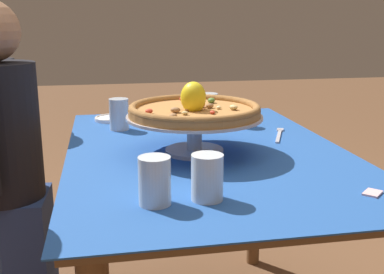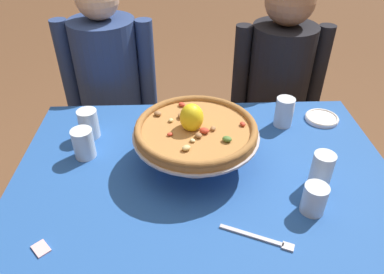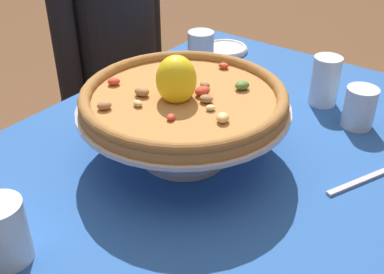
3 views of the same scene
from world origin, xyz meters
name	(u,v)px [view 3 (image 3 of 3)]	position (x,y,z in m)	size (l,w,h in m)	color
dining_table	(208,197)	(0.00, 0.00, 0.63)	(1.28, 0.88, 0.74)	brown
pizza_stand	(184,119)	(-0.03, 0.04, 0.83)	(0.42, 0.42, 0.12)	#B7B7C1
pizza	(183,96)	(-0.03, 0.04, 0.88)	(0.41, 0.41, 0.11)	#AD753D
water_glass_side_right	(325,84)	(0.36, -0.09, 0.80)	(0.07, 0.07, 0.12)	silver
water_glass_side_left	(5,235)	(-0.42, 0.09, 0.79)	(0.07, 0.07, 0.11)	silver
water_glass_back_right	(201,54)	(0.33, 0.26, 0.79)	(0.07, 0.07, 0.12)	silver
water_glass_front_right	(359,110)	(0.31, -0.20, 0.78)	(0.07, 0.07, 0.09)	silver
side_plate	(226,49)	(0.50, 0.29, 0.75)	(0.13, 0.13, 0.02)	white
dinner_fork	(373,176)	(0.14, -0.30, 0.74)	(0.20, 0.10, 0.01)	#B7B7C1
diner_right	(115,72)	(0.43, 0.71, 0.58)	(0.47, 0.33, 1.22)	navy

